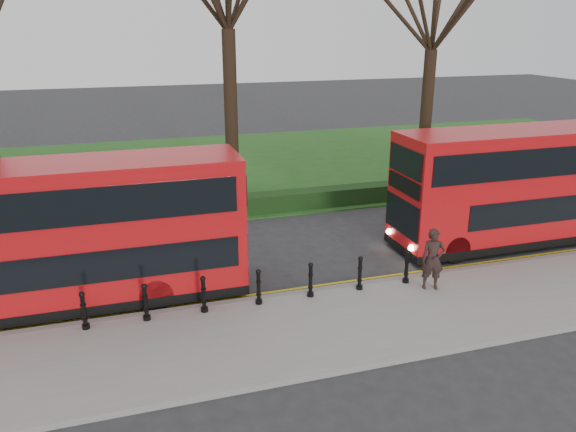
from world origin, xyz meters
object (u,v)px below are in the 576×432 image
object	(u,v)px
bus_rear	(533,185)
pedestrian	(433,259)
bollard_row	(259,287)
bus_lead	(54,238)

from	to	relation	value
bus_rear	pedestrian	bearing A→B (deg)	-153.86
pedestrian	bollard_row	bearing A→B (deg)	-166.40
bus_lead	bus_rear	bearing A→B (deg)	1.36
bus_lead	bus_rear	distance (m)	16.06
pedestrian	bus_rear	bearing A→B (deg)	46.12
bus_rear	bollard_row	bearing A→B (deg)	-168.46
bollard_row	bus_rear	bearing A→B (deg)	11.54
bus_lead	bus_rear	size ratio (longest dim) A/B	0.99
bus_lead	bollard_row	bearing A→B (deg)	-19.01
pedestrian	bus_lead	bearing A→B (deg)	-172.97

